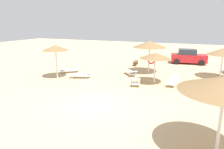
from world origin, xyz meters
TOP-DOWN VIEW (x-y plane):
  - ground_plane at (0.00, 0.00)m, footprint 80.00×80.00m
  - parasol_0 at (-5.78, 4.24)m, footprint 2.24×2.24m
  - parasol_1 at (2.44, 5.94)m, footprint 2.48×2.48m
  - parasol_2 at (1.19, 9.26)m, footprint 3.17×3.17m
  - parasol_4 at (7.45, 9.83)m, footprint 2.70×2.70m
  - lounger_0 at (-5.94, 6.42)m, footprint 1.90×1.66m
  - lounger_1 at (1.21, 4.97)m, footprint 1.10×1.95m
  - lounger_2 at (-0.16, 7.70)m, footprint 1.73×1.87m
  - lounger_5 at (-3.86, 5.08)m, footprint 2.01×1.24m
  - lounger_6 at (3.89, 6.18)m, footprint 0.80×1.95m
  - bench_0 at (-1.03, 12.35)m, footprint 0.60×1.54m
  - parked_car at (4.43, 15.74)m, footprint 4.18×2.38m

SIDE VIEW (x-z plane):
  - ground_plane at x=0.00m, z-range 0.00..0.00m
  - lounger_2 at x=-0.16m, z-range 0.00..0.61m
  - lounger_6 at x=3.89m, z-range -0.02..0.64m
  - lounger_0 at x=-5.94m, z-range -0.02..0.65m
  - lounger_5 at x=-3.86m, z-range -0.03..0.65m
  - lounger_1 at x=1.21m, z-range -0.07..0.72m
  - bench_0 at x=-1.03m, z-range 0.10..0.59m
  - parked_car at x=4.43m, z-range -0.04..1.68m
  - parasol_1 at x=2.44m, z-range 1.01..3.53m
  - parasol_4 at x=7.45m, z-range 1.03..3.71m
  - parasol_0 at x=-5.78m, z-range 1.21..4.13m
  - parasol_2 at x=1.19m, z-range 1.22..4.33m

